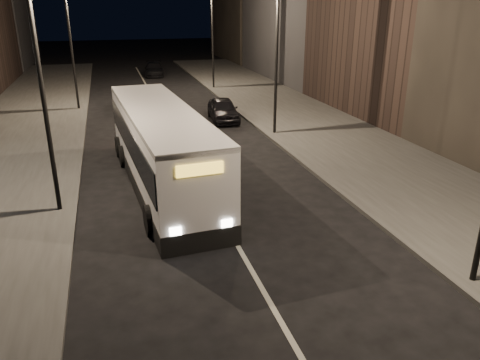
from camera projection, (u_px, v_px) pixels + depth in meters
ground at (236, 243)px, 14.99m from camera, size 180.00×180.00×0.00m
sidewalk_right at (307, 122)px, 29.71m from camera, size 7.00×70.00×0.16m
sidewalk_left at (17, 143)px, 25.39m from camera, size 7.00×70.00×0.16m
streetlight_right_mid at (272, 39)px, 25.22m from camera, size 1.20×0.44×8.12m
streetlight_right_far at (209, 26)px, 39.61m from camera, size 1.20×0.44×8.12m
streetlight_left_near at (47, 63)px, 15.32m from camera, size 1.20×0.44×8.12m
streetlight_left_far at (74, 32)px, 31.51m from camera, size 1.20×0.44×8.12m
city_bus at (161, 145)px, 19.14m from camera, size 3.53×12.26×3.26m
cyclist_on_bicycle at (226, 188)px, 17.41m from camera, size 1.30×2.10×2.29m
car_near at (223, 110)px, 30.27m from camera, size 2.07×4.40×1.45m
car_mid at (129, 99)px, 33.58m from camera, size 1.77×4.54×1.47m
car_far at (154, 69)px, 48.86m from camera, size 2.25×4.76×1.34m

